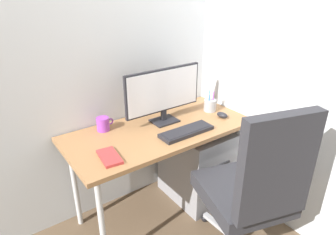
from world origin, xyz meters
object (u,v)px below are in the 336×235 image
Objects in this scene: pen_holder at (210,105)px; coffee_mug at (103,124)px; filing_cabinet at (196,163)px; mouse at (222,115)px; notebook at (109,157)px; monitor at (164,92)px; keyboard at (186,131)px; office_chair at (253,188)px.

pen_holder reaches higher than coffee_mug.
filing_cabinet is 6.77× the size of mouse.
notebook is (-0.79, -0.13, 0.42)m from filing_cabinet.
monitor is at bearing 29.60° from notebook.
filing_cabinet is 5.04× the size of coffee_mug.
keyboard is at bearing 4.94° from notebook.
monitor is 6.68× the size of mouse.
filing_cabinet is 0.49m from pen_holder.
notebook is at bearing 171.32° from mouse.
office_chair is at bearing -128.22° from mouse.
filing_cabinet is 0.47m from mouse.
keyboard is 2.23× the size of pen_holder.
mouse is 0.46× the size of notebook.
office_chair is 0.68m from mouse.
mouse is (0.39, -0.21, -0.20)m from monitor.
office_chair is 12.20× the size of mouse.
coffee_mug reaches higher than filing_cabinet.
monitor is at bearing 172.11° from pen_holder.
keyboard is at bearing -40.39° from coffee_mug.
filing_cabinet is at bearing 76.58° from office_chair.
keyboard is 0.56m from notebook.
mouse reaches higher than keyboard.
notebook is (-0.62, 0.56, 0.15)m from office_chair.
notebook is 0.37m from coffee_mug.
office_chair reaches higher than mouse.
notebook reaches higher than filing_cabinet.
monitor is 3.51× the size of pen_holder.
coffee_mug reaches higher than keyboard.
coffee_mug reaches higher than notebook.
monitor reaches higher than office_chair.
pen_holder is (0.01, 0.15, 0.03)m from mouse.
office_chair is at bearing -83.01° from keyboard.
monitor is at bearing 93.43° from keyboard.
pen_holder reaches higher than notebook.
mouse is at bearing -27.77° from monitor.
pen_holder is at bearing 25.95° from keyboard.
office_chair is 5.59× the size of notebook.
filing_cabinet is at bearing 132.78° from mouse.
office_chair is 9.08× the size of coffee_mug.
office_chair is 0.76m from filing_cabinet.
notebook is at bearing 138.26° from office_chair.
filing_cabinet is at bearing -18.16° from coffee_mug.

